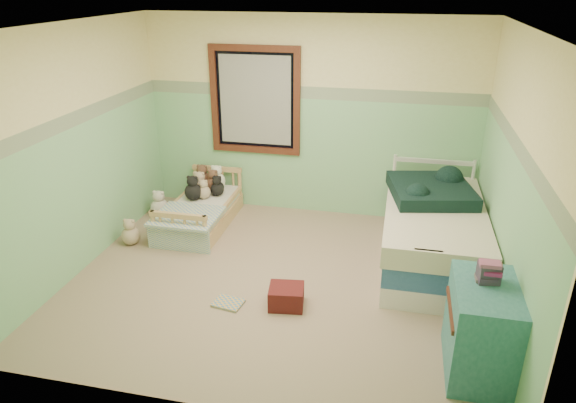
% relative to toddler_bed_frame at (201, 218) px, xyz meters
% --- Properties ---
extents(floor, '(4.20, 3.60, 0.02)m').
position_rel_toddler_bed_frame_xyz_m(floor, '(1.24, -1.05, -0.10)').
color(floor, '#9C846A').
rests_on(floor, ground).
extents(ceiling, '(4.20, 3.60, 0.02)m').
position_rel_toddler_bed_frame_xyz_m(ceiling, '(1.24, -1.05, 2.42)').
color(ceiling, beige).
rests_on(ceiling, wall_back).
extents(wall_back, '(4.20, 0.04, 2.50)m').
position_rel_toddler_bed_frame_xyz_m(wall_back, '(1.24, 0.75, 1.16)').
color(wall_back, beige).
rests_on(wall_back, floor).
extents(wall_front, '(4.20, 0.04, 2.50)m').
position_rel_toddler_bed_frame_xyz_m(wall_front, '(1.24, -2.85, 1.16)').
color(wall_front, beige).
rests_on(wall_front, floor).
extents(wall_left, '(0.04, 3.60, 2.50)m').
position_rel_toddler_bed_frame_xyz_m(wall_left, '(-0.86, -1.05, 1.16)').
color(wall_left, beige).
rests_on(wall_left, floor).
extents(wall_right, '(0.04, 3.60, 2.50)m').
position_rel_toddler_bed_frame_xyz_m(wall_right, '(3.34, -1.05, 1.16)').
color(wall_right, beige).
rests_on(wall_right, floor).
extents(wainscot_mint, '(4.20, 0.01, 1.50)m').
position_rel_toddler_bed_frame_xyz_m(wainscot_mint, '(1.24, 0.74, 0.66)').
color(wainscot_mint, '#86CC8B').
rests_on(wainscot_mint, floor).
extents(border_strip, '(4.20, 0.01, 0.15)m').
position_rel_toddler_bed_frame_xyz_m(border_strip, '(1.24, 0.74, 1.49)').
color(border_strip, '#436A41').
rests_on(border_strip, wall_back).
extents(window_frame, '(1.16, 0.06, 1.36)m').
position_rel_toddler_bed_frame_xyz_m(window_frame, '(0.54, 0.71, 1.36)').
color(window_frame, '#3E1B10').
rests_on(window_frame, wall_back).
extents(window_blinds, '(0.92, 0.01, 1.12)m').
position_rel_toddler_bed_frame_xyz_m(window_blinds, '(0.54, 0.72, 1.36)').
color(window_blinds, beige).
rests_on(window_blinds, window_frame).
extents(toddler_bed_frame, '(0.69, 1.37, 0.18)m').
position_rel_toddler_bed_frame_xyz_m(toddler_bed_frame, '(0.00, 0.00, 0.00)').
color(toddler_bed_frame, tan).
rests_on(toddler_bed_frame, floor).
extents(toddler_mattress, '(0.63, 1.31, 0.12)m').
position_rel_toddler_bed_frame_xyz_m(toddler_mattress, '(0.00, 0.00, 0.15)').
color(toddler_mattress, beige).
rests_on(toddler_mattress, toddler_bed_frame).
extents(patchwork_quilt, '(0.74, 0.69, 0.03)m').
position_rel_toddler_bed_frame_xyz_m(patchwork_quilt, '(0.00, -0.43, 0.22)').
color(patchwork_quilt, '#698DC1').
rests_on(patchwork_quilt, toddler_mattress).
extents(plush_bed_brown, '(0.22, 0.22, 0.22)m').
position_rel_toddler_bed_frame_xyz_m(plush_bed_brown, '(-0.15, 0.50, 0.32)').
color(plush_bed_brown, brown).
rests_on(plush_bed_brown, toddler_mattress).
extents(plush_bed_white, '(0.22, 0.22, 0.22)m').
position_rel_toddler_bed_frame_xyz_m(plush_bed_white, '(0.05, 0.50, 0.32)').
color(plush_bed_white, white).
rests_on(plush_bed_white, toddler_mattress).
extents(plush_bed_tan, '(0.21, 0.21, 0.21)m').
position_rel_toddler_bed_frame_xyz_m(plush_bed_tan, '(-0.10, 0.28, 0.31)').
color(plush_bed_tan, tan).
rests_on(plush_bed_tan, toddler_mattress).
extents(plush_bed_dark, '(0.17, 0.17, 0.17)m').
position_rel_toddler_bed_frame_xyz_m(plush_bed_dark, '(0.13, 0.28, 0.29)').
color(plush_bed_dark, black).
rests_on(plush_bed_dark, toddler_mattress).
extents(plush_floor_cream, '(0.24, 0.24, 0.24)m').
position_rel_toddler_bed_frame_xyz_m(plush_floor_cream, '(-0.62, 0.13, 0.03)').
color(plush_floor_cream, silver).
rests_on(plush_floor_cream, floor).
extents(plush_floor_tan, '(0.22, 0.22, 0.22)m').
position_rel_toddler_bed_frame_xyz_m(plush_floor_tan, '(-0.61, -0.66, 0.02)').
color(plush_floor_tan, tan).
rests_on(plush_floor_tan, floor).
extents(twin_bed_frame, '(0.98, 1.97, 0.22)m').
position_rel_toddler_bed_frame_xyz_m(twin_bed_frame, '(2.79, -0.36, 0.02)').
color(twin_bed_frame, white).
rests_on(twin_bed_frame, floor).
extents(twin_boxspring, '(0.98, 1.97, 0.22)m').
position_rel_toddler_bed_frame_xyz_m(twin_boxspring, '(2.79, -0.36, 0.24)').
color(twin_boxspring, navy).
rests_on(twin_boxspring, twin_bed_frame).
extents(twin_mattress, '(1.02, 2.01, 0.22)m').
position_rel_toddler_bed_frame_xyz_m(twin_mattress, '(2.79, -0.36, 0.46)').
color(twin_mattress, beige).
rests_on(twin_mattress, twin_boxspring).
extents(teal_blanket, '(1.00, 1.04, 0.14)m').
position_rel_toddler_bed_frame_xyz_m(teal_blanket, '(2.74, -0.06, 0.64)').
color(teal_blanket, black).
rests_on(teal_blanket, twin_mattress).
extents(dresser, '(0.48, 0.76, 0.76)m').
position_rel_toddler_bed_frame_xyz_m(dresser, '(3.09, -2.01, 0.29)').
color(dresser, '#28696D').
rests_on(dresser, floor).
extents(book_stack, '(0.18, 0.15, 0.16)m').
position_rel_toddler_bed_frame_xyz_m(book_stack, '(3.09, -1.93, 0.75)').
color(book_stack, '#4C2D34').
rests_on(book_stack, dresser).
extents(red_pillow, '(0.36, 0.32, 0.20)m').
position_rel_toddler_bed_frame_xyz_m(red_pillow, '(1.43, -1.49, 0.01)').
color(red_pillow, maroon).
rests_on(red_pillow, floor).
extents(floor_book, '(0.31, 0.25, 0.03)m').
position_rel_toddler_bed_frame_xyz_m(floor_book, '(0.88, -1.59, -0.08)').
color(floor_book, '#F9B13D').
rests_on(floor_book, floor).
extents(extra_plush_0, '(0.17, 0.17, 0.17)m').
position_rel_toddler_bed_frame_xyz_m(extra_plush_0, '(-0.17, 0.40, 0.29)').
color(extra_plush_0, silver).
rests_on(extra_plush_0, toddler_mattress).
extents(extra_plush_1, '(0.22, 0.22, 0.22)m').
position_rel_toddler_bed_frame_xyz_m(extra_plush_1, '(-0.12, 0.08, 0.32)').
color(extra_plush_1, black).
rests_on(extra_plush_1, toddler_mattress).
extents(extra_plush_2, '(0.17, 0.17, 0.17)m').
position_rel_toddler_bed_frame_xyz_m(extra_plush_2, '(-0.18, 0.40, 0.29)').
color(extra_plush_2, tan).
rests_on(extra_plush_2, toddler_mattress).
extents(extra_plush_3, '(0.20, 0.20, 0.20)m').
position_rel_toddler_bed_frame_xyz_m(extra_plush_3, '(0.03, 0.40, 0.31)').
color(extra_plush_3, brown).
rests_on(extra_plush_3, toddler_mattress).
extents(extra_plush_4, '(0.17, 0.17, 0.17)m').
position_rel_toddler_bed_frame_xyz_m(extra_plush_4, '(-0.00, 0.15, 0.29)').
color(extra_plush_4, tan).
rests_on(extra_plush_4, toddler_mattress).
extents(extra_plush_5, '(0.16, 0.16, 0.16)m').
position_rel_toddler_bed_frame_xyz_m(extra_plush_5, '(0.11, 0.35, 0.29)').
color(extra_plush_5, black).
rests_on(extra_plush_5, toddler_mattress).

